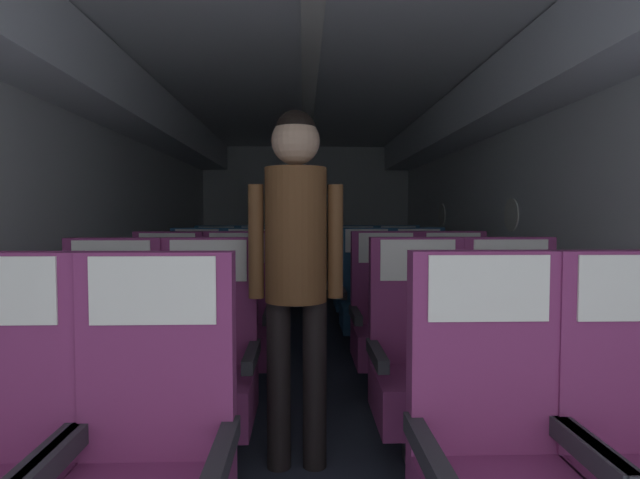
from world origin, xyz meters
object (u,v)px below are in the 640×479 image
Objects in this scene: seat_b_right_window at (421,367)px; seat_d_right_aisle at (421,300)px; seat_b_left_aisle at (206,369)px; seat_b_right_aisle at (516,366)px; seat_b_left_window at (106,371)px; seat_a_right_window at (498,466)px; seat_e_left_aisle at (259,285)px; seat_a_left_aisle at (146,474)px; seat_e_right_aisle at (400,285)px; seat_e_right_window at (357,285)px; flight_attendant at (296,249)px; seat_d_left_aisle at (249,301)px; seat_c_left_window at (165,326)px; seat_d_right_window at (368,300)px; seat_c_left_aisle at (236,325)px; seat_e_left_window at (216,285)px; seat_c_right_window at (388,324)px; seat_c_right_aisle at (456,324)px; seat_d_left_window at (195,301)px.

seat_d_right_aisle is at bearing 76.79° from seat_b_right_window.
seat_b_right_aisle is (1.47, -0.01, 0.00)m from seat_b_left_aisle.
seat_b_left_window is at bearing -134.96° from seat_d_right_aisle.
seat_a_right_window is 1.00× the size of seat_e_left_aisle.
seat_a_left_aisle and seat_e_right_aisle have the same top height.
seat_e_right_window is 0.65× the size of flight_attendant.
seat_d_left_aisle is at bearing -136.94° from seat_e_right_window.
seat_c_left_window is at bearing 89.29° from seat_b_left_window.
flight_attendant reaches higher than seat_e_right_aisle.
seat_e_right_aisle is (1.44, 3.79, 0.00)m from seat_a_left_aisle.
seat_c_left_window is 1.00× the size of seat_d_right_window.
seat_e_left_window is (-0.45, 1.88, 0.00)m from seat_c_left_aisle.
seat_c_left_aisle and seat_e_right_aisle have the same top height.
seat_a_right_window and seat_c_right_window have the same top height.
seat_a_left_aisle and seat_d_right_aisle have the same top height.
flight_attendant reaches higher than seat_c_right_aisle.
seat_c_left_window and seat_d_left_aisle have the same top height.
seat_a_left_aisle is 1.05m from seat_b_left_window.
seat_b_right_window is at bearing -116.04° from seat_c_right_aisle.
seat_a_right_window is at bearing -98.94° from seat_d_right_aisle.
seat_d_right_aisle and seat_d_right_window have the same top height.
seat_e_right_aisle is at bearing 90.30° from seat_b_right_aisle.
seat_e_right_window is at bearing 84.69° from flight_attendant.
seat_e_right_aisle is (0.45, 0.96, 0.00)m from seat_d_right_window.
seat_a_right_window and seat_d_left_window have the same top height.
seat_c_left_window is (-0.46, 1.89, 0.00)m from seat_a_left_aisle.
seat_b_right_aisle is (0.46, 0.94, 0.00)m from seat_a_right_window.
seat_b_left_aisle and seat_e_left_aisle have the same top height.
seat_b_left_window is (-1.46, 0.93, 0.00)m from seat_a_right_window.
seat_c_left_aisle and seat_c_right_aisle have the same top height.
seat_b_right_window is 3.18m from seat_e_left_window.
seat_c_right_window is at bearing 62.27° from seat_a_left_aisle.
seat_b_left_window and seat_b_right_aisle have the same top height.
seat_e_left_window is 1.89m from seat_e_right_aisle.
seat_c_left_aisle is (-1.46, 0.96, 0.00)m from seat_b_right_aisle.
seat_c_left_aisle is at bearing 178.66° from seat_c_right_window.
seat_b_left_aisle is at bearing -127.61° from seat_d_right_aisle.
seat_b_right_aisle is 1.04m from seat_c_right_window.
seat_b_left_aisle is at bearing 2.79° from seat_b_left_window.
seat_d_left_window is 1.73m from seat_e_right_window.
seat_c_right_window is 1.00× the size of seat_e_right_window.
seat_a_right_window and seat_b_right_window have the same top height.
seat_c_left_aisle is 1.00× the size of seat_c_right_aisle.
seat_c_right_window and seat_e_right_aisle have the same top height.
seat_d_left_window is at bearing -179.50° from seat_d_right_aisle.
seat_b_right_window is 0.93m from seat_c_right_window.
seat_d_right_window is (1.44, 0.94, 0.00)m from seat_c_left_window.
seat_b_left_window is at bearing -153.75° from seat_c_right_aisle.
seat_e_left_aisle is (-1.00, 0.97, 0.00)m from seat_d_right_window.
seat_d_left_window is (-1.91, 1.89, 0.00)m from seat_b_right_aisle.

